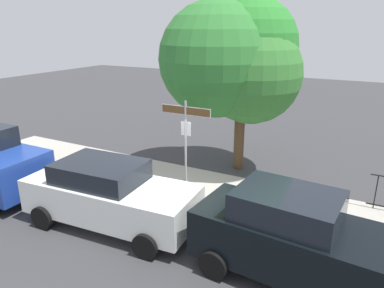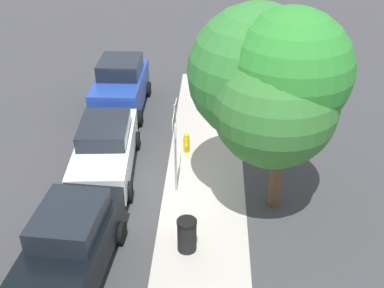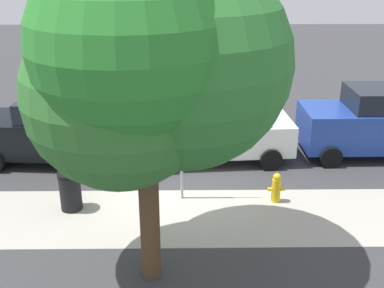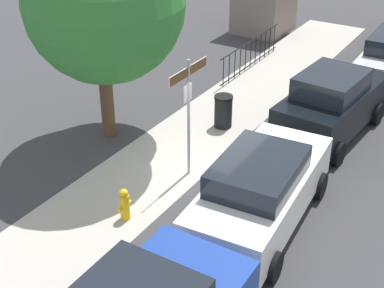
# 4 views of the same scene
# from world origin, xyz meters

# --- Properties ---
(ground_plane) EXTENTS (60.00, 60.00, 0.00)m
(ground_plane) POSITION_xyz_m (0.00, 0.00, 0.00)
(ground_plane) COLOR #38383A
(sidewalk_strip) EXTENTS (24.00, 2.60, 0.00)m
(sidewalk_strip) POSITION_xyz_m (2.00, 1.30, 0.00)
(sidewalk_strip) COLOR #AAA499
(sidewalk_strip) RESTS_ON ground_plane
(street_sign) EXTENTS (1.62, 0.07, 3.05)m
(street_sign) POSITION_xyz_m (-0.28, 0.40, 2.18)
(street_sign) COLOR #9EA0A5
(street_sign) RESTS_ON ground_plane
(shade_tree) EXTENTS (4.76, 4.39, 6.13)m
(shade_tree) POSITION_xyz_m (0.19, 3.04, 4.02)
(shade_tree) COLOR brown
(shade_tree) RESTS_ON ground_plane
(car_blue) EXTENTS (4.14, 2.12, 2.12)m
(car_blue) POSITION_xyz_m (-6.04, -2.33, 1.05)
(car_blue) COLOR #1E3C95
(car_blue) RESTS_ON ground_plane
(car_white) EXTENTS (4.74, 2.25, 1.76)m
(car_white) POSITION_xyz_m (-1.25, -2.02, 0.90)
(car_white) COLOR white
(car_white) RESTS_ON ground_plane
(car_black) EXTENTS (4.37, 2.22, 1.96)m
(car_black) POSITION_xyz_m (3.55, -1.92, 0.98)
(car_black) COLOR black
(car_black) RESTS_ON ground_plane
(fire_hydrant) EXTENTS (0.42, 0.22, 0.78)m
(fire_hydrant) POSITION_xyz_m (-2.65, 0.60, 0.38)
(fire_hydrant) COLOR yellow
(fire_hydrant) RESTS_ON ground_plane
(trash_bin) EXTENTS (0.55, 0.55, 0.98)m
(trash_bin) POSITION_xyz_m (2.43, 0.90, 0.49)
(trash_bin) COLOR black
(trash_bin) RESTS_ON ground_plane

